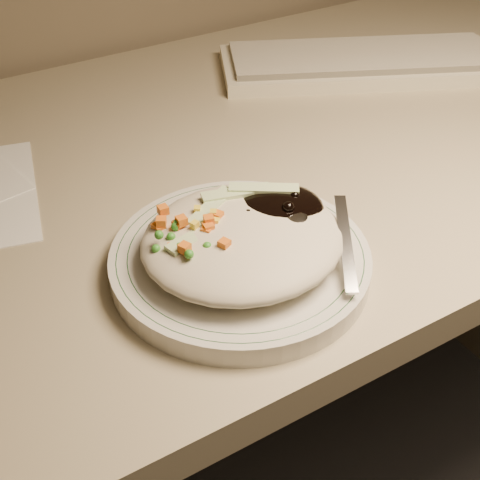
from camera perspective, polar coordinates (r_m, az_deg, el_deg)
desk at (r=0.94m, az=-1.45°, el=-3.01°), size 1.40×0.70×0.74m
plate at (r=0.64m, az=-0.00°, el=-1.84°), size 0.25×0.25×0.02m
plate_rim at (r=0.63m, az=-0.00°, el=-1.14°), size 0.24×0.24×0.00m
meal at (r=0.62m, az=0.38°, el=0.50°), size 0.21×0.19×0.05m
keyboard at (r=1.05m, az=10.36°, el=14.68°), size 0.44×0.31×0.03m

